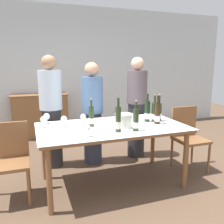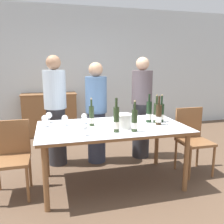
{
  "view_description": "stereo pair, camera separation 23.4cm",
  "coord_description": "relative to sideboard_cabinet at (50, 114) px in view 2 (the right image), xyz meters",
  "views": [
    {
      "loc": [
        -0.96,
        -2.71,
        1.54
      ],
      "look_at": [
        0.0,
        0.0,
        0.96
      ],
      "focal_mm": 38.0,
      "sensor_mm": 36.0,
      "label": 1
    },
    {
      "loc": [
        -0.73,
        -2.78,
        1.54
      ],
      "look_at": [
        0.0,
        0.0,
        0.96
      ],
      "focal_mm": 38.0,
      "sensor_mm": 36.0,
      "label": 2
    }
  ],
  "objects": [
    {
      "name": "person_host",
      "position": [
        0.09,
        -1.65,
        0.38
      ],
      "size": [
        0.33,
        0.33,
        1.67
      ],
      "color": "#2D2D33",
      "rests_on": "ground_plane"
    },
    {
      "name": "ice_bucket",
      "position": [
        0.87,
        -2.59,
        0.41
      ],
      "size": [
        0.22,
        0.22,
        0.17
      ],
      "color": "white",
      "rests_on": "dining_table"
    },
    {
      "name": "wine_bottle_3",
      "position": [
        0.95,
        -2.77,
        0.44
      ],
      "size": [
        0.07,
        0.07,
        0.36
      ],
      "color": "#28381E",
      "rests_on": "dining_table"
    },
    {
      "name": "chair_left_end",
      "position": [
        -0.45,
        -2.39,
        0.05
      ],
      "size": [
        0.42,
        0.42,
        0.88
      ],
      "color": "brown",
      "rests_on": "ground_plane"
    },
    {
      "name": "ground_plane",
      "position": [
        0.76,
        -2.48,
        -0.46
      ],
      "size": [
        12.0,
        12.0,
        0.0
      ],
      "primitive_type": "plane",
      "color": "brown"
    },
    {
      "name": "wine_glass_1",
      "position": [
        0.44,
        -2.27,
        0.41
      ],
      "size": [
        0.07,
        0.07,
        0.14
      ],
      "color": "white",
      "rests_on": "dining_table"
    },
    {
      "name": "wine_bottle_5",
      "position": [
        0.51,
        -2.4,
        0.44
      ],
      "size": [
        0.06,
        0.06,
        0.35
      ],
      "color": "#28381E",
      "rests_on": "dining_table"
    },
    {
      "name": "wine_glass_3",
      "position": [
        -0.05,
        -2.28,
        0.42
      ],
      "size": [
        0.09,
        0.09,
        0.15
      ],
      "color": "white",
      "rests_on": "dining_table"
    },
    {
      "name": "wine_bottle_2",
      "position": [
        1.46,
        -2.41,
        0.43
      ],
      "size": [
        0.07,
        0.07,
        0.37
      ],
      "color": "black",
      "rests_on": "dining_table"
    },
    {
      "name": "dining_table",
      "position": [
        0.76,
        -2.48,
        0.25
      ],
      "size": [
        1.83,
        1.01,
        0.78
      ],
      "color": "brown",
      "rests_on": "ground_plane"
    },
    {
      "name": "wine_bottle_0",
      "position": [
        0.74,
        -2.74,
        0.46
      ],
      "size": [
        0.07,
        0.07,
        0.39
      ],
      "color": "#28381E",
      "rests_on": "dining_table"
    },
    {
      "name": "wine_bottle_1",
      "position": [
        1.37,
        -2.44,
        0.44
      ],
      "size": [
        0.07,
        0.07,
        0.37
      ],
      "color": "#28381E",
      "rests_on": "dining_table"
    },
    {
      "name": "person_guest_left",
      "position": [
        0.71,
        -1.71,
        0.33
      ],
      "size": [
        0.33,
        0.33,
        1.57
      ],
      "color": "#383F56",
      "rests_on": "ground_plane"
    },
    {
      "name": "back_wall",
      "position": [
        0.76,
        0.29,
        0.94
      ],
      "size": [
        8.0,
        0.1,
        2.8
      ],
      "color": "silver",
      "rests_on": "ground_plane"
    },
    {
      "name": "wine_glass_2",
      "position": [
        -0.0,
        -2.08,
        0.41
      ],
      "size": [
        0.08,
        0.08,
        0.14
      ],
      "color": "white",
      "rests_on": "dining_table"
    },
    {
      "name": "wine_bottle_6",
      "position": [
        1.28,
        -2.41,
        0.45
      ],
      "size": [
        0.07,
        0.07,
        0.38
      ],
      "color": "black",
      "rests_on": "dining_table"
    },
    {
      "name": "chair_right_end",
      "position": [
        1.97,
        -2.39,
        0.07
      ],
      "size": [
        0.42,
        0.42,
        0.92
      ],
      "color": "brown",
      "rests_on": "ground_plane"
    },
    {
      "name": "person_guest_right",
      "position": [
        1.46,
        -1.7,
        0.37
      ],
      "size": [
        0.33,
        0.33,
        1.65
      ],
      "color": "#2D2D33",
      "rests_on": "ground_plane"
    },
    {
      "name": "sideboard_cabinet",
      "position": [
        0.0,
        0.0,
        0.0
      ],
      "size": [
        1.16,
        0.46,
        0.92
      ],
      "color": "brown",
      "rests_on": "ground_plane"
    },
    {
      "name": "wine_glass_0",
      "position": [
        0.37,
        -2.81,
        0.4
      ],
      "size": [
        0.07,
        0.07,
        0.13
      ],
      "color": "white",
      "rests_on": "dining_table"
    },
    {
      "name": "wine_glass_4",
      "position": [
        0.19,
        -2.29,
        0.41
      ],
      "size": [
        0.08,
        0.08,
        0.13
      ],
      "color": "white",
      "rests_on": "dining_table"
    },
    {
      "name": "wine_bottle_4",
      "position": [
        1.35,
        -2.56,
        0.44
      ],
      "size": [
        0.08,
        0.08,
        0.37
      ],
      "color": "#332314",
      "rests_on": "dining_table"
    }
  ]
}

